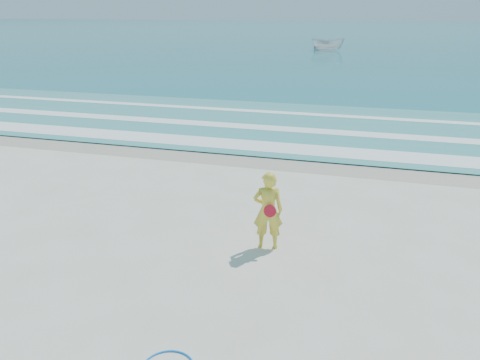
# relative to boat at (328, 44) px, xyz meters

# --- Properties ---
(ground) EXTENTS (400.00, 400.00, 0.00)m
(ground) POSITION_rel_boat_xyz_m (2.47, -54.29, -0.82)
(ground) COLOR silver
(ground) RESTS_ON ground
(wet_sand) EXTENTS (400.00, 2.40, 0.00)m
(wet_sand) POSITION_rel_boat_xyz_m (2.47, -45.29, -0.82)
(wet_sand) COLOR #B2A893
(wet_sand) RESTS_ON ground
(ocean) EXTENTS (400.00, 190.00, 0.04)m
(ocean) POSITION_rel_boat_xyz_m (2.47, 50.71, -0.80)
(ocean) COLOR #19727F
(ocean) RESTS_ON ground
(shallow) EXTENTS (400.00, 10.00, 0.01)m
(shallow) POSITION_rel_boat_xyz_m (2.47, -40.29, -0.78)
(shallow) COLOR #59B7AD
(shallow) RESTS_ON ocean
(foam_near) EXTENTS (400.00, 1.40, 0.01)m
(foam_near) POSITION_rel_boat_xyz_m (2.47, -43.99, -0.77)
(foam_near) COLOR white
(foam_near) RESTS_ON shallow
(foam_mid) EXTENTS (400.00, 0.90, 0.01)m
(foam_mid) POSITION_rel_boat_xyz_m (2.47, -41.09, -0.77)
(foam_mid) COLOR white
(foam_mid) RESTS_ON shallow
(foam_far) EXTENTS (400.00, 0.60, 0.01)m
(foam_far) POSITION_rel_boat_xyz_m (2.47, -37.79, -0.77)
(foam_far) COLOR white
(foam_far) RESTS_ON shallow
(boat) EXTENTS (4.23, 2.10, 1.56)m
(boat) POSITION_rel_boat_xyz_m (0.00, 0.00, 0.00)
(boat) COLOR silver
(boat) RESTS_ON ocean
(woman) EXTENTS (0.72, 0.55, 1.77)m
(woman) POSITION_rel_boat_xyz_m (3.89, -51.66, 0.06)
(woman) COLOR yellow
(woman) RESTS_ON ground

